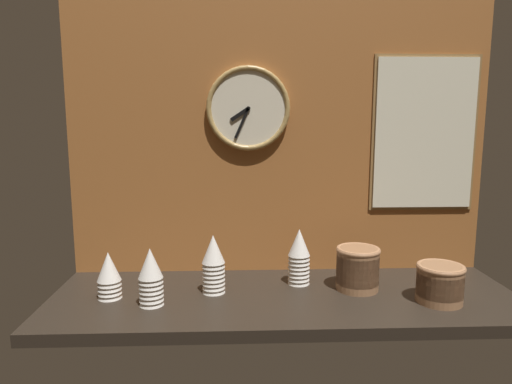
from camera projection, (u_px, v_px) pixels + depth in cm
name	position (u px, v px, depth cm)	size (l,w,h in cm)	color
ground_plane	(285.00, 299.00, 158.43)	(160.00, 56.00, 4.00)	black
wall_tiled_back	(279.00, 138.00, 175.99)	(160.00, 3.00, 105.00)	#A3602D
cup_stack_far_left	(109.00, 275.00, 152.75)	(7.97, 7.97, 15.96)	white
cup_stack_left	(151.00, 277.00, 146.78)	(7.97, 7.97, 19.01)	white
cup_stack_center_right	(299.00, 257.00, 165.89)	(7.97, 7.97, 20.53)	white
cup_stack_center_left	(213.00, 264.00, 157.43)	(7.97, 7.97, 20.53)	white
bowl_stack_right	(358.00, 267.00, 160.68)	(15.49, 15.49, 15.26)	#996B47
bowl_stack_far_right	(440.00, 282.00, 149.58)	(15.49, 15.49, 12.73)	#996B47
wall_clock	(248.00, 108.00, 170.76)	(31.56, 2.70, 31.56)	beige
menu_board	(425.00, 134.00, 175.85)	(41.12, 1.32, 59.73)	olive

